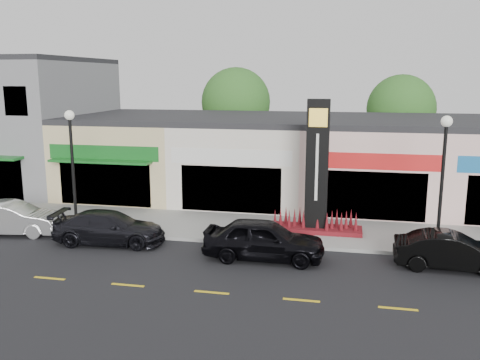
{
  "coord_description": "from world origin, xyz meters",
  "views": [
    {
      "loc": [
        4.16,
        -18.37,
        7.06
      ],
      "look_at": [
        -0.48,
        4.0,
        2.44
      ],
      "focal_mm": 38.0,
      "sensor_mm": 36.0,
      "label": 1
    }
  ],
  "objects_px": {
    "car_black_conv": "(452,251)",
    "car_black_sedan": "(264,239)",
    "pylon_sign": "(316,186)",
    "lamp_west_near": "(72,157)",
    "car_dark_sedan": "(109,228)",
    "car_white_van": "(11,218)",
    "lamp_east_near": "(443,170)"
  },
  "relations": [
    {
      "from": "lamp_west_near",
      "to": "car_dark_sedan",
      "type": "distance_m",
      "value": 3.89
    },
    {
      "from": "pylon_sign",
      "to": "car_black_conv",
      "type": "height_order",
      "value": "pylon_sign"
    },
    {
      "from": "car_white_van",
      "to": "car_black_conv",
      "type": "height_order",
      "value": "car_white_van"
    },
    {
      "from": "car_dark_sedan",
      "to": "car_black_sedan",
      "type": "bearing_deg",
      "value": -99.36
    },
    {
      "from": "lamp_east_near",
      "to": "car_black_conv",
      "type": "relative_size",
      "value": 1.3
    },
    {
      "from": "lamp_east_near",
      "to": "pylon_sign",
      "type": "bearing_deg",
      "value": 161.25
    },
    {
      "from": "lamp_east_near",
      "to": "car_black_conv",
      "type": "xyz_separation_m",
      "value": [
        0.26,
        -1.61,
        -2.78
      ]
    },
    {
      "from": "pylon_sign",
      "to": "car_black_conv",
      "type": "relative_size",
      "value": 1.43
    },
    {
      "from": "car_black_conv",
      "to": "car_white_van",
      "type": "bearing_deg",
      "value": 90.81
    },
    {
      "from": "lamp_west_near",
      "to": "car_white_van",
      "type": "distance_m",
      "value": 3.94
    },
    {
      "from": "car_dark_sedan",
      "to": "car_black_sedan",
      "type": "height_order",
      "value": "car_black_sedan"
    },
    {
      "from": "car_black_conv",
      "to": "car_black_sedan",
      "type": "bearing_deg",
      "value": 95.29
    },
    {
      "from": "car_black_sedan",
      "to": "lamp_west_near",
      "type": "bearing_deg",
      "value": 77.65
    },
    {
      "from": "car_black_sedan",
      "to": "pylon_sign",
      "type": "bearing_deg",
      "value": -26.5
    },
    {
      "from": "lamp_east_near",
      "to": "car_black_conv",
      "type": "height_order",
      "value": "lamp_east_near"
    },
    {
      "from": "car_white_van",
      "to": "car_dark_sedan",
      "type": "relative_size",
      "value": 0.94
    },
    {
      "from": "lamp_east_near",
      "to": "car_black_sedan",
      "type": "xyz_separation_m",
      "value": [
        -6.8,
        -1.97,
        -2.67
      ]
    },
    {
      "from": "car_dark_sedan",
      "to": "lamp_west_near",
      "type": "bearing_deg",
      "value": 54.74
    },
    {
      "from": "lamp_east_near",
      "to": "car_dark_sedan",
      "type": "distance_m",
      "value": 14.0
    },
    {
      "from": "pylon_sign",
      "to": "car_dark_sedan",
      "type": "height_order",
      "value": "pylon_sign"
    },
    {
      "from": "lamp_west_near",
      "to": "car_black_sedan",
      "type": "xyz_separation_m",
      "value": [
        9.2,
        -1.97,
        -2.67
      ]
    },
    {
      "from": "pylon_sign",
      "to": "car_white_van",
      "type": "relative_size",
      "value": 1.33
    },
    {
      "from": "lamp_west_near",
      "to": "car_dark_sedan",
      "type": "relative_size",
      "value": 1.14
    },
    {
      "from": "lamp_east_near",
      "to": "pylon_sign",
      "type": "relative_size",
      "value": 0.91
    },
    {
      "from": "lamp_west_near",
      "to": "pylon_sign",
      "type": "relative_size",
      "value": 0.91
    },
    {
      "from": "lamp_west_near",
      "to": "car_black_conv",
      "type": "height_order",
      "value": "lamp_west_near"
    },
    {
      "from": "car_black_conv",
      "to": "car_dark_sedan",
      "type": "bearing_deg",
      "value": 91.51
    },
    {
      "from": "car_white_van",
      "to": "car_dark_sedan",
      "type": "bearing_deg",
      "value": -103.29
    },
    {
      "from": "car_white_van",
      "to": "car_dark_sedan",
      "type": "height_order",
      "value": "car_white_van"
    },
    {
      "from": "pylon_sign",
      "to": "car_white_van",
      "type": "xyz_separation_m",
      "value": [
        -13.62,
        -2.78,
        -1.53
      ]
    },
    {
      "from": "car_black_sedan",
      "to": "car_black_conv",
      "type": "distance_m",
      "value": 7.07
    },
    {
      "from": "pylon_sign",
      "to": "lamp_west_near",
      "type": "bearing_deg",
      "value": -171.23
    }
  ]
}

